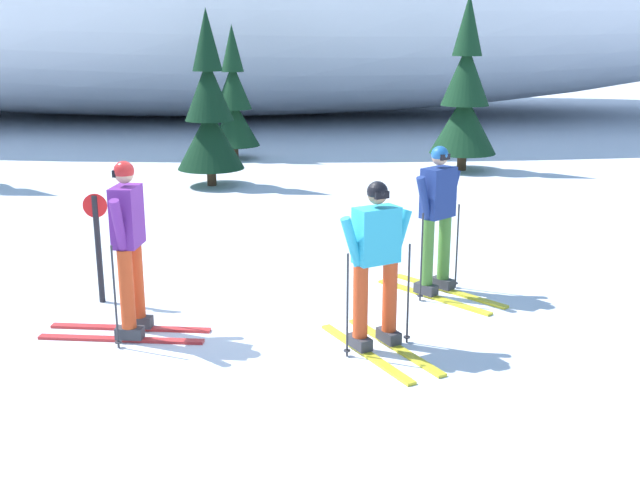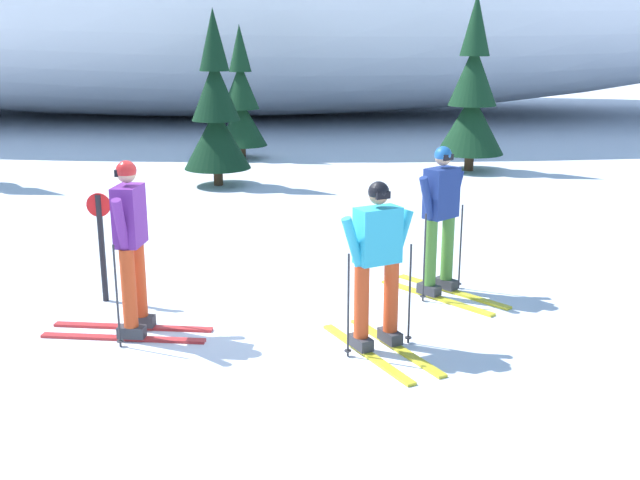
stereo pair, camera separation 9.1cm
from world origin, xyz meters
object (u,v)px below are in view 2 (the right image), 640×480
object	(u,v)px
skier_cyan_jacket	(376,262)
pine_tree_center_right	(239,104)
trail_marker_post	(99,240)
pine_tree_far_right	(470,98)
skier_navy_jacket	(439,218)
skier_purple_jacket	(128,246)
pine_tree_center_left	(214,113)

from	to	relation	value
skier_cyan_jacket	pine_tree_center_right	size ratio (longest dim) A/B	0.52
trail_marker_post	pine_tree_center_right	bearing A→B (deg)	86.97
pine_tree_center_right	pine_tree_far_right	xyz separation A→B (m)	(5.47, -1.79, 0.27)
skier_navy_jacket	skier_cyan_jacket	xyz separation A→B (m)	(-0.88, -1.67, -0.05)
skier_cyan_jacket	skier_navy_jacket	bearing A→B (deg)	62.19
skier_purple_jacket	pine_tree_center_right	bearing A→B (deg)	90.19
skier_cyan_jacket	pine_tree_far_right	size ratio (longest dim) A/B	0.43
skier_cyan_jacket	skier_purple_jacket	world-z (taller)	skier_purple_jacket
skier_purple_jacket	trail_marker_post	size ratio (longest dim) A/B	1.42
skier_cyan_jacket	trail_marker_post	world-z (taller)	skier_cyan_jacket
skier_cyan_jacket	skier_purple_jacket	distance (m)	2.55
skier_purple_jacket	pine_tree_far_right	size ratio (longest dim) A/B	0.47
skier_navy_jacket	skier_cyan_jacket	distance (m)	1.89
pine_tree_far_right	skier_cyan_jacket	bearing A→B (deg)	-105.66
pine_tree_center_left	skier_cyan_jacket	bearing A→B (deg)	-72.49
pine_tree_center_left	skier_navy_jacket	bearing A→B (deg)	-62.59
pine_tree_far_right	pine_tree_center_right	bearing A→B (deg)	161.92
pine_tree_center_right	trail_marker_post	distance (m)	10.80
skier_navy_jacket	pine_tree_center_right	xyz separation A→B (m)	(-3.44, 10.50, 0.44)
skier_navy_jacket	pine_tree_far_right	size ratio (longest dim) A/B	0.46
skier_cyan_jacket	pine_tree_center_left	xyz separation A→B (m)	(-2.71, 8.59, 0.60)
pine_tree_far_right	trail_marker_post	bearing A→B (deg)	-123.93
pine_tree_center_left	trail_marker_post	distance (m)	7.24
pine_tree_center_left	pine_tree_far_right	size ratio (longest dim) A/B	0.91
trail_marker_post	pine_tree_center_left	bearing A→B (deg)	86.69
pine_tree_center_right	trail_marker_post	size ratio (longest dim) A/B	2.54
skier_navy_jacket	pine_tree_far_right	distance (m)	8.98
skier_cyan_jacket	pine_tree_far_right	xyz separation A→B (m)	(2.91, 10.38, 0.76)
skier_purple_jacket	pine_tree_center_right	distance (m)	11.81
pine_tree_center_left	pine_tree_far_right	bearing A→B (deg)	17.65
skier_navy_jacket	pine_tree_far_right	xyz separation A→B (m)	(2.03, 8.71, 0.71)
skier_navy_jacket	trail_marker_post	bearing A→B (deg)	-176.27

